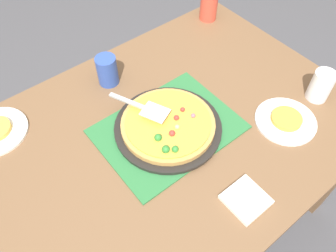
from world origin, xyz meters
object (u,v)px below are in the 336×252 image
(pizza_pan, at_px, (168,127))
(served_slice_right, at_px, (287,119))
(pizza, at_px, (168,124))
(napkin_stack, at_px, (246,199))
(cup_far, at_px, (209,7))
(pizza_server, at_px, (143,107))
(cup_near, at_px, (321,86))
(cup_corner, at_px, (107,70))
(plate_far_right, at_px, (286,121))

(pizza_pan, distance_m, served_slice_right, 0.43)
(pizza, relative_size, napkin_stack, 2.75)
(cup_far, bearing_deg, pizza_server, -152.43)
(pizza_pan, height_order, pizza_server, pizza_server)
(pizza, relative_size, served_slice_right, 3.00)
(cup_near, height_order, cup_far, same)
(pizza_pan, height_order, pizza, pizza)
(served_slice_right, bearing_deg, pizza_server, 140.27)
(pizza, bearing_deg, pizza_server, 113.10)
(cup_near, height_order, cup_corner, same)
(pizza_pan, bearing_deg, napkin_stack, -87.74)
(pizza_pan, relative_size, cup_corner, 3.17)
(pizza_pan, bearing_deg, pizza, -121.32)
(cup_corner, bearing_deg, served_slice_right, -55.96)
(pizza_pan, xyz_separation_m, cup_near, (0.54, -0.23, 0.05))
(cup_far, height_order, pizza_server, cup_far)
(pizza, distance_m, cup_corner, 0.34)
(cup_near, xyz_separation_m, cup_far, (0.02, 0.64, 0.00))
(plate_far_right, height_order, served_slice_right, served_slice_right)
(served_slice_right, bearing_deg, plate_far_right, 90.00)
(pizza, bearing_deg, cup_corner, 95.43)
(pizza_server, bearing_deg, cup_near, -28.81)
(served_slice_right, distance_m, cup_far, 0.68)
(cup_near, bearing_deg, napkin_stack, -166.04)
(pizza_server, bearing_deg, pizza_pan, -65.99)
(cup_far, bearing_deg, pizza, -144.32)
(cup_corner, bearing_deg, pizza_pan, -84.38)
(served_slice_right, height_order, cup_near, cup_near)
(pizza_pan, height_order, napkin_stack, pizza_pan)
(pizza, height_order, cup_near, cup_near)
(cup_corner, relative_size, napkin_stack, 1.00)
(pizza, bearing_deg, napkin_stack, -87.58)
(pizza, xyz_separation_m, cup_near, (0.54, -0.23, 0.03))
(plate_far_right, height_order, cup_corner, cup_corner)
(plate_far_right, height_order, cup_far, cup_far)
(cup_near, bearing_deg, pizza_pan, 156.94)
(cup_near, distance_m, pizza_server, 0.66)
(pizza_pan, bearing_deg, plate_far_right, -33.91)
(plate_far_right, bearing_deg, cup_corner, 124.04)
(cup_far, bearing_deg, plate_far_right, -108.29)
(cup_near, bearing_deg, served_slice_right, -177.86)
(cup_far, height_order, napkin_stack, cup_far)
(cup_near, relative_size, napkin_stack, 1.00)
(pizza_pan, distance_m, cup_far, 0.70)
(pizza, height_order, napkin_stack, pizza)
(plate_far_right, relative_size, served_slice_right, 2.00)
(pizza, bearing_deg, cup_near, -22.87)
(cup_far, bearing_deg, pizza_pan, -144.39)
(cup_corner, bearing_deg, pizza_server, -91.59)
(cup_far, relative_size, cup_corner, 1.00)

